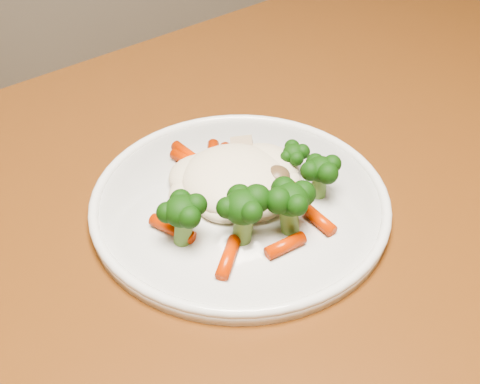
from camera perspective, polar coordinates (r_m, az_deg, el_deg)
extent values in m
cube|color=brown|center=(0.67, 7.89, 1.28)|extent=(1.31, 1.08, 0.04)
cube|color=brown|center=(1.36, 11.96, 3.68)|extent=(0.08, 0.08, 0.71)
cylinder|color=white|center=(0.59, 0.00, -1.03)|extent=(0.29, 0.29, 0.01)
ellipsoid|color=#FFEDCB|center=(0.58, -0.50, 2.10)|extent=(0.12, 0.11, 0.05)
ellipsoid|color=black|center=(0.53, -5.45, -2.88)|extent=(0.05, 0.05, 0.05)
ellipsoid|color=black|center=(0.53, 0.29, -2.61)|extent=(0.06, 0.06, 0.05)
ellipsoid|color=black|center=(0.54, 4.76, -1.82)|extent=(0.05, 0.05, 0.05)
ellipsoid|color=black|center=(0.58, 7.59, 1.27)|extent=(0.04, 0.04, 0.04)
ellipsoid|color=black|center=(0.61, 5.05, 3.02)|extent=(0.03, 0.03, 0.03)
cylinder|color=#E23B05|center=(0.62, -4.60, 2.80)|extent=(0.04, 0.05, 0.01)
cylinder|color=#E23B05|center=(0.63, -1.35, 3.27)|extent=(0.02, 0.04, 0.01)
cylinder|color=#E23B05|center=(0.63, 3.13, 3.21)|extent=(0.04, 0.04, 0.01)
cylinder|color=#E23B05|center=(0.55, -6.44, -3.44)|extent=(0.04, 0.04, 0.01)
cylinder|color=#E23B05|center=(0.52, -1.11, -6.21)|extent=(0.03, 0.04, 0.01)
cylinder|color=#E23B05|center=(0.53, 4.33, -5.06)|extent=(0.04, 0.02, 0.01)
cylinder|color=#E23B05|center=(0.56, 7.51, -2.64)|extent=(0.02, 0.04, 0.01)
cylinder|color=#E23B05|center=(0.59, 3.45, 1.57)|extent=(0.03, 0.05, 0.01)
cylinder|color=#E23B05|center=(0.61, -2.59, 3.34)|extent=(0.03, 0.05, 0.01)
cylinder|color=#E23B05|center=(0.63, -4.70, 3.34)|extent=(0.03, 0.05, 0.01)
cylinder|color=#E23B05|center=(0.63, 0.24, 3.32)|extent=(0.03, 0.04, 0.01)
ellipsoid|color=brown|center=(0.58, 0.83, 1.80)|extent=(0.03, 0.03, 0.02)
ellipsoid|color=brown|center=(0.58, 3.50, 1.52)|extent=(0.03, 0.03, 0.02)
ellipsoid|color=brown|center=(0.58, -1.68, 1.36)|extent=(0.02, 0.02, 0.02)
ellipsoid|color=brown|center=(0.55, 0.40, -1.13)|extent=(0.03, 0.03, 0.02)
cube|color=tan|center=(0.60, -2.67, 2.96)|extent=(0.02, 0.02, 0.01)
cube|color=tan|center=(0.62, 0.17, 4.46)|extent=(0.03, 0.02, 0.01)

